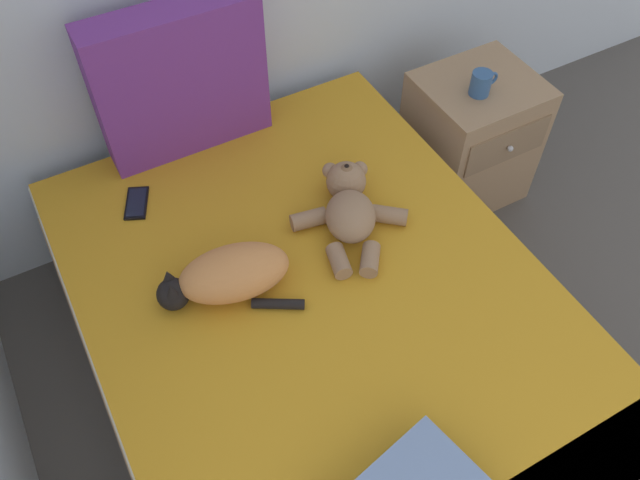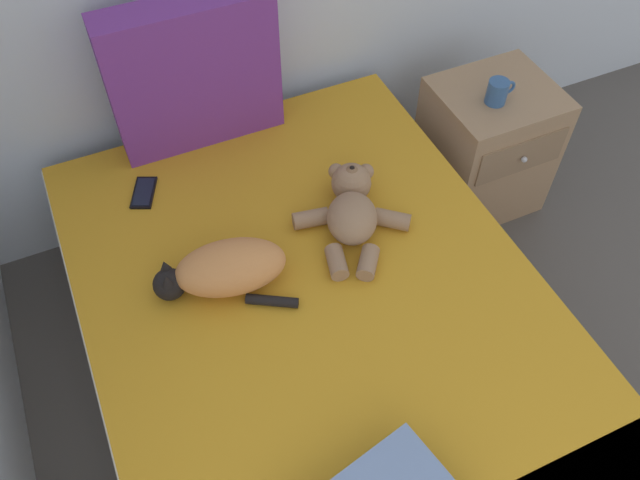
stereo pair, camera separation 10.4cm
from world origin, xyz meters
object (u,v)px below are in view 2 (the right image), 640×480
object	(u,v)px
bed	(321,351)
cat	(225,269)
cell_phone	(144,192)
mug	(498,92)
patterned_cushion	(194,75)
teddy_bear	(352,209)
nightstand	(485,147)

from	to	relation	value
bed	cat	distance (m)	0.46
cat	cell_phone	size ratio (longest dim) A/B	2.56
bed	mug	xyz separation A→B (m)	(0.98, 0.55, 0.37)
patterned_cushion	cat	distance (m)	0.74
teddy_bear	nightstand	bearing A→B (deg)	21.53
cell_phone	mug	world-z (taller)	mug
cat	nightstand	world-z (taller)	cat
cat	mug	world-z (taller)	mug
bed	mug	distance (m)	1.18
cat	nightstand	size ratio (longest dim) A/B	0.72
mug	bed	bearing A→B (deg)	-150.83
teddy_bear	nightstand	world-z (taller)	teddy_bear
bed	patterned_cushion	size ratio (longest dim) A/B	3.34
cell_phone	bed	bearing A→B (deg)	-61.43
patterned_cushion	teddy_bear	distance (m)	0.73
patterned_cushion	cell_phone	xyz separation A→B (m)	(-0.29, -0.21, -0.27)
bed	cat	world-z (taller)	cat
cell_phone	mug	xyz separation A→B (m)	(1.35, -0.14, 0.10)
patterned_cushion	mug	bearing A→B (deg)	-18.20
bed	nightstand	bearing A→B (deg)	29.69
patterned_cushion	teddy_bear	world-z (taller)	patterned_cushion
teddy_bear	nightstand	distance (m)	0.91
bed	nightstand	size ratio (longest dim) A/B	3.40
patterned_cushion	mug	size ratio (longest dim) A/B	4.95
patterned_cushion	mug	distance (m)	1.13
bed	cell_phone	size ratio (longest dim) A/B	12.08
bed	nightstand	world-z (taller)	nightstand
teddy_bear	mug	bearing A→B (deg)	20.14
cell_phone	teddy_bear	bearing A→B (deg)	-34.26
bed	cat	size ratio (longest dim) A/B	4.72
patterned_cushion	cat	xyz separation A→B (m)	(-0.15, -0.69, -0.20)
cat	cell_phone	distance (m)	0.51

